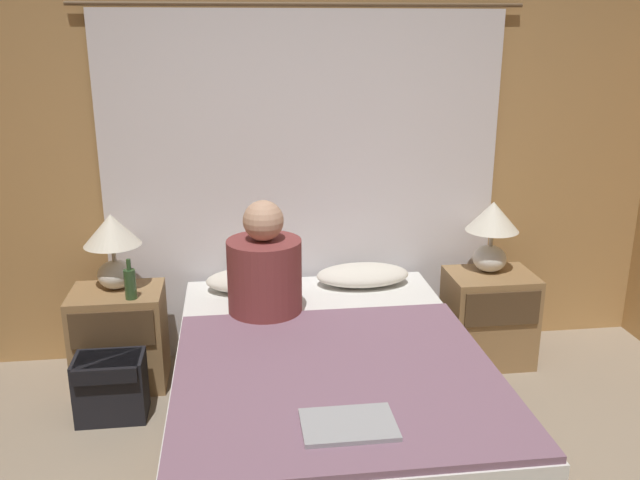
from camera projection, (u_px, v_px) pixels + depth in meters
wall_back at (302, 154)px, 4.06m from camera, size 4.52×0.06×2.50m
curtain_panel at (304, 188)px, 4.06m from camera, size 2.55×0.03×2.11m
bed at (328, 398)px, 3.28m from camera, size 1.46×2.03×0.51m
nightstand_left at (120, 337)px, 3.85m from camera, size 0.51×0.40×0.57m
nightstand_right at (488, 317)px, 4.12m from camera, size 0.51×0.40×0.57m
lamp_left at (113, 242)px, 3.74m from camera, size 0.31×0.31×0.43m
lamp_right at (492, 228)px, 4.01m from camera, size 0.31×0.31×0.43m
pillow_left at (254, 280)px, 3.93m from camera, size 0.55×0.30×0.12m
pillow_right at (363, 275)px, 4.01m from camera, size 0.55×0.30×0.12m
blanket_on_bed at (337, 376)px, 2.93m from camera, size 1.40×1.39×0.03m
person_left_in_bed at (265, 271)px, 3.52m from camera, size 0.39×0.39×0.63m
beer_bottle_on_left_stand at (130, 283)px, 3.64m from camera, size 0.06×0.06×0.22m
laptop_on_bed at (348, 425)px, 2.53m from camera, size 0.35×0.24×0.02m
backpack_on_floor at (111, 384)px, 3.52m from camera, size 0.36×0.26×0.35m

